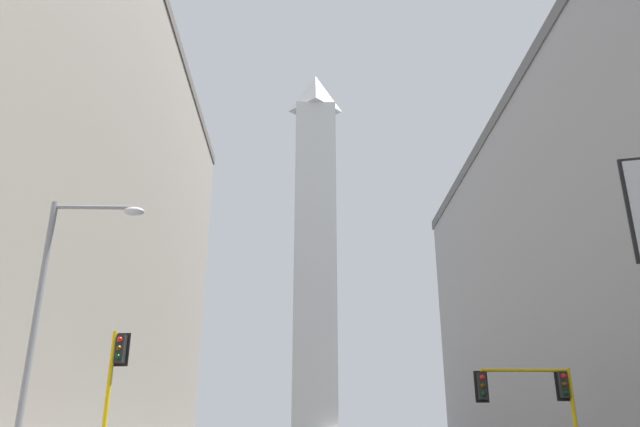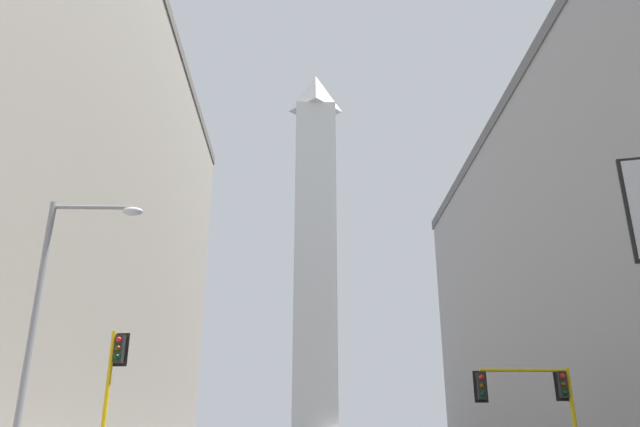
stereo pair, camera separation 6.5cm
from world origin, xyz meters
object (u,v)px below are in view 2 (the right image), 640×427
(traffic_light_mid_right, at_px, (538,397))
(traffic_light_mid_left, at_px, (112,384))
(obelisk, at_px, (315,255))
(street_lamp, at_px, (51,311))

(traffic_light_mid_right, bearing_deg, traffic_light_mid_left, -173.99)
(obelisk, relative_size, street_lamp, 7.29)
(traffic_light_mid_left, distance_m, street_lamp, 7.25)
(traffic_light_mid_left, distance_m, traffic_light_mid_right, 17.52)
(traffic_light_mid_right, bearing_deg, obelisk, 97.01)
(traffic_light_mid_left, xyz_separation_m, street_lamp, (0.09, -7.13, 1.34))
(traffic_light_mid_left, bearing_deg, obelisk, 82.28)
(traffic_light_mid_right, xyz_separation_m, street_lamp, (-17.34, -8.96, 1.63))
(obelisk, xyz_separation_m, traffic_light_mid_right, (8.17, -66.46, -26.93))
(obelisk, xyz_separation_m, traffic_light_mid_left, (-9.25, -68.29, -26.65))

